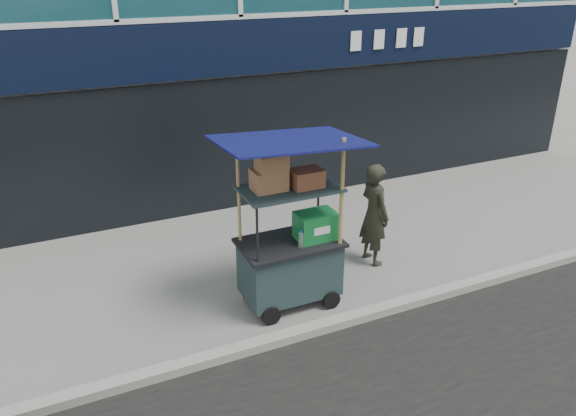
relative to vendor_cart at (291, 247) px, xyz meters
name	(u,v)px	position (x,y,z in m)	size (l,w,h in m)	color
ground	(351,312)	(0.61, -0.57, -0.83)	(80.00, 80.00, 0.00)	slate
curb	(359,316)	(0.61, -0.77, -0.77)	(80.00, 0.18, 0.12)	gray
vendor_cart	(291,247)	(0.00, 0.00, 0.00)	(1.76, 1.25, 2.38)	#19282B
vendor_man	(374,214)	(1.60, 0.50, -0.04)	(0.58, 0.38, 1.59)	black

